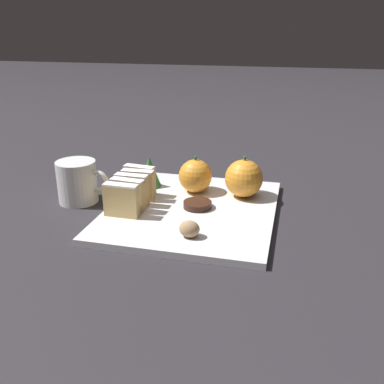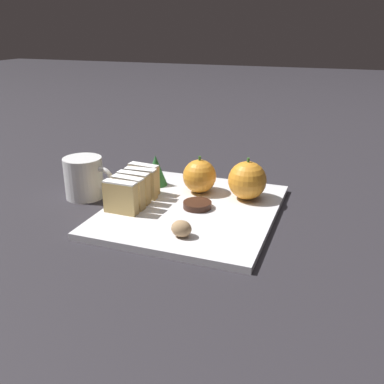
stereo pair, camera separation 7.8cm
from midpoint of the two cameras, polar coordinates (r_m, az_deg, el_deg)
name	(u,v)px [view 2 (the right image)]	position (r m, az deg, el deg)	size (l,w,h in m)	color
ground_plane	(192,213)	(0.80, 2.81, -2.85)	(6.00, 6.00, 0.00)	#28262B
serving_platter	(192,210)	(0.80, 2.81, -2.46)	(0.30, 0.34, 0.01)	white
stollen_slice_front	(121,197)	(0.76, -6.63, -0.78)	(0.06, 0.02, 0.06)	tan
stollen_slice_second	(128,192)	(0.79, -5.72, -0.12)	(0.06, 0.02, 0.06)	tan
stollen_slice_third	(134,188)	(0.81, -5.06, 0.54)	(0.06, 0.02, 0.06)	tan
stollen_slice_fourth	(141,183)	(0.83, -4.16, 1.12)	(0.06, 0.02, 0.06)	tan
stollen_slice_fifth	(144,179)	(0.85, -3.83, 1.74)	(0.06, 0.03, 0.06)	tan
orange_near	(200,176)	(0.86, 3.63, 2.08)	(0.07, 0.07, 0.08)	orange
orange_far	(247,180)	(0.83, 10.06, 1.49)	(0.07, 0.07, 0.08)	orange
walnut	(181,229)	(0.68, 1.87, -4.98)	(0.03, 0.03, 0.03)	tan
chocolate_cookie	(197,206)	(0.79, 3.49, -1.87)	(0.05, 0.05, 0.01)	#381E14
evergreen_sprig	(156,170)	(0.89, -2.35, 2.87)	(0.05, 0.05, 0.06)	#2D7538
coffee_mug	(85,178)	(0.88, -11.67, 1.84)	(0.11, 0.08, 0.08)	white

